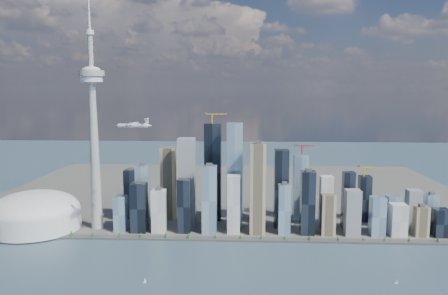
{
  "coord_description": "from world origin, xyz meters",
  "views": [
    {
      "loc": [
        38.3,
        -647.16,
        322.05
      ],
      "look_at": [
        -5.19,
        260.0,
        198.85
      ],
      "focal_mm": 35.0,
      "sensor_mm": 36.0,
      "label": 1
    }
  ],
  "objects_px": {
    "needle_tower": "(94,127)",
    "dome_stadium": "(35,213)",
    "sailboat_east": "(397,282)",
    "sailboat_west": "(145,281)",
    "airplane": "(134,125)"
  },
  "relations": [
    {
      "from": "dome_stadium",
      "to": "sailboat_west",
      "type": "bearing_deg",
      "value": -40.0
    },
    {
      "from": "airplane",
      "to": "sailboat_west",
      "type": "relative_size",
      "value": 8.15
    },
    {
      "from": "sailboat_west",
      "to": "sailboat_east",
      "type": "xyz_separation_m",
      "value": [
        419.51,
        16.35,
        -0.07
      ]
    },
    {
      "from": "airplane",
      "to": "sailboat_east",
      "type": "height_order",
      "value": "airplane"
    },
    {
      "from": "dome_stadium",
      "to": "sailboat_east",
      "type": "relative_size",
      "value": 23.44
    },
    {
      "from": "needle_tower",
      "to": "sailboat_west",
      "type": "relative_size",
      "value": 62.93
    },
    {
      "from": "airplane",
      "to": "sailboat_west",
      "type": "bearing_deg",
      "value": -68.11
    },
    {
      "from": "needle_tower",
      "to": "airplane",
      "type": "height_order",
      "value": "needle_tower"
    },
    {
      "from": "dome_stadium",
      "to": "needle_tower",
      "type": "bearing_deg",
      "value": 4.09
    },
    {
      "from": "needle_tower",
      "to": "dome_stadium",
      "type": "bearing_deg",
      "value": -175.91
    },
    {
      "from": "sailboat_west",
      "to": "sailboat_east",
      "type": "bearing_deg",
      "value": -15.88
    },
    {
      "from": "needle_tower",
      "to": "dome_stadium",
      "type": "height_order",
      "value": "needle_tower"
    },
    {
      "from": "airplane",
      "to": "sailboat_east",
      "type": "xyz_separation_m",
      "value": [
        470.04,
        -134.17,
        -248.77
      ]
    },
    {
      "from": "dome_stadium",
      "to": "airplane",
      "type": "height_order",
      "value": "airplane"
    },
    {
      "from": "needle_tower",
      "to": "dome_stadium",
      "type": "xyz_separation_m",
      "value": [
        -140.0,
        -10.0,
        -196.4
      ]
    }
  ]
}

